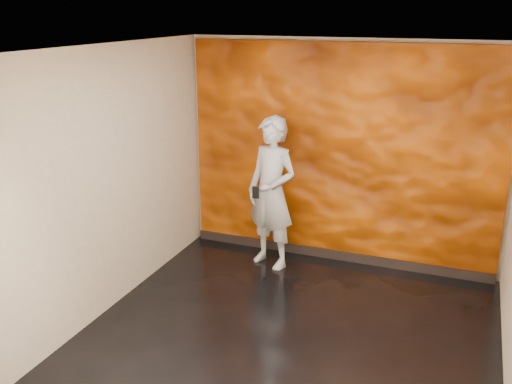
{
  "coord_description": "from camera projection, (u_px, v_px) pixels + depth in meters",
  "views": [
    {
      "loc": [
        1.51,
        -4.81,
        3.14
      ],
      "look_at": [
        -0.79,
        1.09,
        1.08
      ],
      "focal_mm": 40.0,
      "sensor_mm": 36.0,
      "label": 1
    }
  ],
  "objects": [
    {
      "name": "man",
      "position": [
        272.0,
        193.0,
        7.03
      ],
      "size": [
        0.81,
        0.67,
        1.91
      ],
      "primitive_type": "imported",
      "rotation": [
        0.0,
        0.0,
        -0.36
      ],
      "color": "#9498A2",
      "rests_on": "ground"
    },
    {
      "name": "room",
      "position": [
        292.0,
        203.0,
        5.32
      ],
      "size": [
        4.02,
        4.02,
        2.81
      ],
      "color": "black",
      "rests_on": "ground"
    },
    {
      "name": "phone",
      "position": [
        256.0,
        192.0,
        6.8
      ],
      "size": [
        0.08,
        0.03,
        0.15
      ],
      "primitive_type": "cube",
      "rotation": [
        0.0,
        0.0,
        0.12
      ],
      "color": "black",
      "rests_on": "man"
    },
    {
      "name": "feature_wall",
      "position": [
        341.0,
        156.0,
        7.06
      ],
      "size": [
        3.9,
        0.06,
        2.75
      ],
      "primitive_type": "cube",
      "color": "#E15E03",
      "rests_on": "ground"
    },
    {
      "name": "baseboard",
      "position": [
        335.0,
        255.0,
        7.43
      ],
      "size": [
        3.9,
        0.04,
        0.12
      ],
      "primitive_type": "cube",
      "color": "black",
      "rests_on": "ground"
    }
  ]
}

